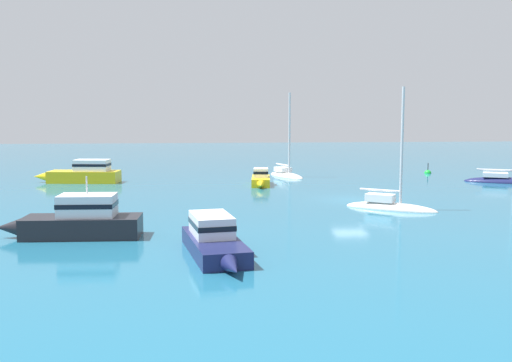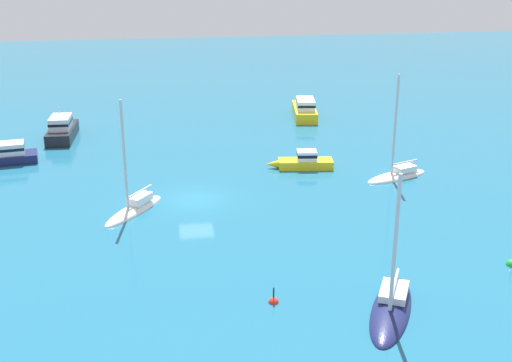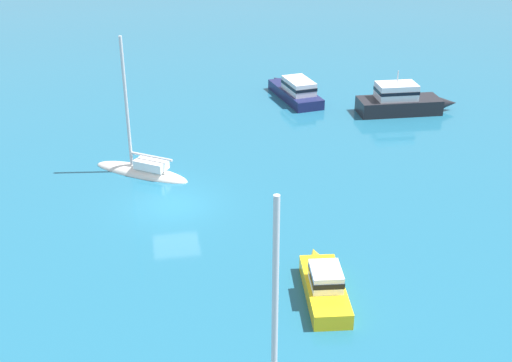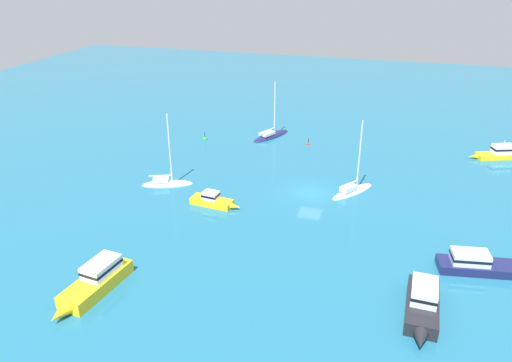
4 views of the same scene
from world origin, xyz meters
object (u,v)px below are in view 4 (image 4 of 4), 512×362
at_px(ketch, 271,136).
at_px(powerboat, 477,263).
at_px(launch, 213,200).
at_px(launch_1, 95,281).
at_px(cabin_cruiser, 423,304).
at_px(mooring_buoy, 308,144).
at_px(sloop, 167,183).
at_px(channel_buoy, 205,139).
at_px(ketch_1, 352,191).
at_px(motor_cruiser, 498,153).

height_order(ketch, powerboat, ketch).
relative_size(launch, launch_1, 0.70).
distance_m(cabin_cruiser, mooring_buoy, 35.40).
bearing_deg(sloop, channel_buoy, 73.87).
bearing_deg(cabin_cruiser, sloop, -116.21).
relative_size(channel_buoy, mooring_buoy, 1.24).
xyz_separation_m(cabin_cruiser, ketch_1, (-7.16, 18.80, -0.68)).
bearing_deg(cabin_cruiser, mooring_buoy, -153.50).
relative_size(ketch, channel_buoy, 5.76).
distance_m(channel_buoy, mooring_buoy, 14.60).
bearing_deg(motor_cruiser, launch_1, 27.93).
relative_size(sloop, mooring_buoy, 7.55).
bearing_deg(launch, ketch, 95.83).
bearing_deg(ketch_1, cabin_cruiser, -124.69).
bearing_deg(mooring_buoy, ketch_1, -60.58).
bearing_deg(ketch, ketch_1, -112.52).
xyz_separation_m(sloop, ketch_1, (20.39, 4.06, -0.01)).
relative_size(ketch, mooring_buoy, 7.15).
bearing_deg(channel_buoy, launch_1, -81.68).
xyz_separation_m(launch_1, cabin_cruiser, (24.11, 4.40, 0.04)).
bearing_deg(launch, motor_cruiser, 43.23).
relative_size(launch, channel_buoy, 3.91).
relative_size(launch, motor_cruiser, 0.91).
bearing_deg(motor_cruiser, mooring_buoy, -16.12).
distance_m(powerboat, mooring_buoy, 31.67).
relative_size(launch, sloop, 0.64).
xyz_separation_m(sloop, powerboat, (31.87, -7.87, 0.48)).
bearing_deg(mooring_buoy, launch, -106.02).
xyz_separation_m(cabin_cruiser, channel_buoy, (-29.14, 30.00, -0.87)).
relative_size(motor_cruiser, channel_buoy, 4.30).
bearing_deg(motor_cruiser, ketch_1, 21.83).
bearing_deg(powerboat, motor_cruiser, 69.77).
xyz_separation_m(launch, sloop, (-6.90, 3.22, -0.34)).
bearing_deg(ketch, sloop, -174.30).
relative_size(sloop, motor_cruiser, 1.42).
bearing_deg(mooring_buoy, channel_buoy, -171.40).
bearing_deg(powerboat, launch, 159.94).
distance_m(sloop, motor_cruiser, 41.89).
height_order(ketch_1, channel_buoy, ketch_1).
height_order(launch_1, channel_buoy, launch_1).
bearing_deg(powerboat, launch_1, -167.88).
xyz_separation_m(ketch, powerboat, (24.84, -26.98, 0.56)).
bearing_deg(channel_buoy, sloop, -84.04).
bearing_deg(channel_buoy, ketch, 24.09).
xyz_separation_m(ketch, motor_cruiser, (30.02, 0.44, 0.61)).
bearing_deg(ketch, launch_1, -159.46).
bearing_deg(ketch_1, channel_buoy, 97.46).
xyz_separation_m(launch_1, motor_cruiser, (33.61, 38.70, -0.11)).
bearing_deg(launch, sloop, 161.11).
distance_m(launch_1, powerboat, 30.58).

